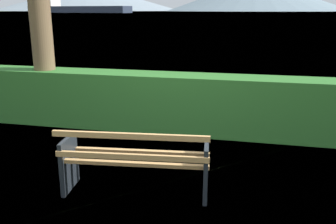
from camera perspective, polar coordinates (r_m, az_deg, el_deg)
ground_plane at (r=4.72m, az=-4.83°, el=-12.08°), size 1400.00×1400.00×0.00m
water_surface at (r=310.40m, az=13.23°, el=14.79°), size 620.00×620.00×0.00m
park_bench at (r=4.48m, az=-5.11°, el=-7.58°), size 1.83×0.76×0.87m
hedge_row at (r=6.77m, az=1.41°, el=1.40°), size 9.06×0.69×1.05m
cargo_ship_large at (r=274.81m, az=-14.97°, el=15.41°), size 83.91×32.67×13.38m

